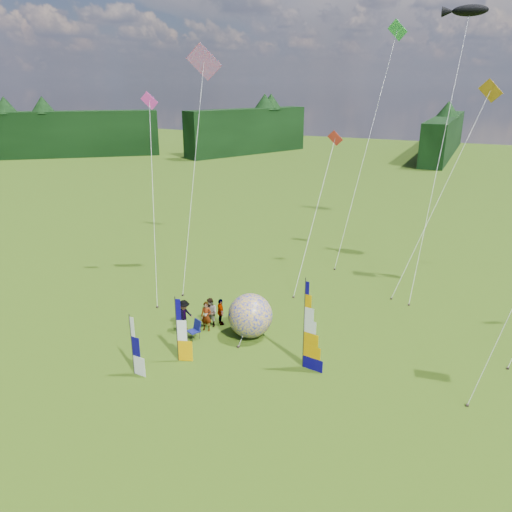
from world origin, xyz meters
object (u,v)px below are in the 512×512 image
at_px(feather_banner_main, 304,325).
at_px(bol_inflatable, 250,316).
at_px(spectator_d, 221,312).
at_px(kite_whale, 443,136).
at_px(spectator_c, 184,315).
at_px(side_banner_far, 132,345).
at_px(spectator_b, 211,312).
at_px(spectator_a, 206,316).
at_px(camp_chair, 194,330).
at_px(side_banner_left, 177,330).

relative_size(feather_banner_main, bol_inflatable, 1.87).
height_order(spectator_d, kite_whale, kite_whale).
height_order(feather_banner_main, kite_whale, kite_whale).
bearing_deg(spectator_c, side_banner_far, -168.16).
bearing_deg(spectator_d, spectator_b, 92.14).
xyz_separation_m(spectator_a, spectator_d, (0.40, 0.98, -0.07)).
bearing_deg(spectator_d, camp_chair, 123.68).
height_order(spectator_b, camp_chair, spectator_b).
distance_m(spectator_b, spectator_d, 0.61).
bearing_deg(side_banner_left, kite_whale, 42.05).
xyz_separation_m(feather_banner_main, spectator_a, (-6.37, 1.33, -1.45)).
xyz_separation_m(side_banner_left, side_banner_far, (-1.31, -1.92, -0.19)).
bearing_deg(spectator_a, feather_banner_main, -18.81).
bearing_deg(spectator_a, spectator_d, 60.86).
xyz_separation_m(side_banner_left, spectator_d, (0.03, 4.48, -0.93)).
relative_size(feather_banner_main, side_banner_left, 1.34).
distance_m(side_banner_far, spectator_b, 6.08).
bearing_deg(spectator_d, bol_inflatable, -145.55).
height_order(spectator_c, spectator_d, spectator_c).
distance_m(side_banner_far, camp_chair, 4.42).
relative_size(side_banner_far, bol_inflatable, 1.24).
xyz_separation_m(spectator_d, camp_chair, (-0.53, -2.17, -0.27)).
height_order(side_banner_far, camp_chair, side_banner_far).
xyz_separation_m(feather_banner_main, side_banner_far, (-7.31, -4.09, -0.78)).
distance_m(spectator_a, camp_chair, 1.25).
xyz_separation_m(spectator_b, spectator_c, (-1.15, -1.04, 0.05)).
bearing_deg(camp_chair, spectator_b, 111.45).
xyz_separation_m(feather_banner_main, kite_whale, (3.96, 16.25, 7.69)).
xyz_separation_m(spectator_a, kite_whale, (10.33, 14.91, 9.14)).
height_order(side_banner_left, spectator_a, side_banner_left).
distance_m(spectator_c, camp_chair, 1.32).
distance_m(bol_inflatable, spectator_c, 3.89).
height_order(spectator_b, spectator_c, spectator_c).
bearing_deg(spectator_a, camp_chair, -103.17).
distance_m(side_banner_left, kite_whale, 22.52).
bearing_deg(spectator_b, bol_inflatable, 14.10).
distance_m(spectator_a, spectator_c, 1.28).
bearing_deg(kite_whale, bol_inflatable, -112.80).
bearing_deg(spectator_c, spectator_d, -38.00).
bearing_deg(camp_chair, spectator_d, 101.01).
bearing_deg(spectator_b, camp_chair, -77.59).
distance_m(side_banner_left, camp_chair, 2.64).
bearing_deg(side_banner_far, spectator_d, 83.16).
height_order(side_banner_far, kite_whale, kite_whale).
relative_size(spectator_d, kite_whale, 0.08).
bearing_deg(feather_banner_main, camp_chair, -172.31).
relative_size(feather_banner_main, spectator_b, 2.66).
xyz_separation_m(feather_banner_main, side_banner_left, (-6.00, -2.17, -0.59)).
height_order(spectator_a, spectator_b, spectator_a).
xyz_separation_m(spectator_b, camp_chair, (-0.10, -1.75, -0.33)).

